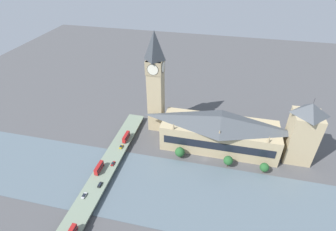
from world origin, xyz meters
The scene contains 15 objects.
ground_plane centered at (0.00, 0.00, 0.00)m, with size 600.00×600.00×0.00m, color #4C4C4F.
river_water centered at (-34.36, 0.00, 0.15)m, with size 56.73×360.00×0.30m, color slate.
parliament_hall centered at (17.43, -8.00, 13.94)m, with size 29.33×86.84×28.08m.
clock_tower centered at (30.81, 45.28, 44.14)m, with size 12.93×12.93×83.48m.
victoria_tower centered at (17.49, -64.75, 23.60)m, with size 18.66×18.66×51.20m.
road_bridge centered at (-34.36, 66.02, 3.21)m, with size 145.45×13.76×4.04m.
double_decker_bus_mid centered at (-31.63, 69.12, 6.79)m, with size 10.46×2.53×4.98m.
double_decker_bus_rear centered at (4.05, 62.97, 6.69)m, with size 11.05×2.51×4.78m.
car_northbound_lead centered at (-53.81, 68.89, 4.77)m, with size 4.59×1.83×1.46m.
car_northbound_mid centered at (-43.65, 63.17, 4.72)m, with size 4.63×1.85×1.36m.
car_northbound_tail centered at (-23.90, 62.52, 4.67)m, with size 4.48×1.75×1.24m.
car_southbound_lead centered at (-5.89, 63.38, 4.77)m, with size 4.34×1.91×1.46m.
tree_embankment_near centered at (-3.96, -41.23, 5.00)m, with size 6.29×6.29×8.16m.
tree_embankment_mid centered at (-2.19, 18.66, 5.32)m, with size 7.25×7.25×8.96m.
tree_embankment_far centered at (-3.71, -16.51, 5.80)m, with size 6.71×6.71×9.17m.
Camera 1 is at (-144.56, -5.41, 136.85)m, focal length 28.00 mm.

